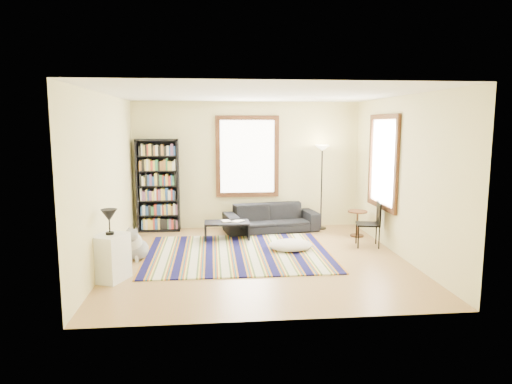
{
  "coord_description": "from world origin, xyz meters",
  "views": [
    {
      "loc": [
        -0.79,
        -7.59,
        2.32
      ],
      "look_at": [
        0.0,
        0.5,
        1.1
      ],
      "focal_mm": 32.0,
      "sensor_mm": 36.0,
      "label": 1
    }
  ],
  "objects": [
    {
      "name": "wall_left",
      "position": [
        -2.55,
        0.0,
        1.4
      ],
      "size": [
        0.1,
        5.0,
        2.8
      ],
      "primitive_type": "cube",
      "color": "beige",
      "rests_on": "floor"
    },
    {
      "name": "book_b",
      "position": [
        -0.35,
        1.48,
        0.37
      ],
      "size": [
        0.31,
        0.31,
        0.02
      ],
      "primitive_type": "imported",
      "rotation": [
        0.0,
        0.0,
        -0.73
      ],
      "color": "beige",
      "rests_on": "coffee_table"
    },
    {
      "name": "table_lamp",
      "position": [
        -2.3,
        -0.86,
        0.89
      ],
      "size": [
        0.3,
        0.3,
        0.38
      ],
      "primitive_type": null,
      "rotation": [
        0.0,
        0.0,
        -0.28
      ],
      "color": "black",
      "rests_on": "white_cabinet"
    },
    {
      "name": "ceiling",
      "position": [
        0.0,
        0.0,
        2.85
      ],
      "size": [
        5.0,
        5.0,
        0.1
      ],
      "primitive_type": "cube",
      "color": "white",
      "rests_on": "floor"
    },
    {
      "name": "floor_cushion",
      "position": [
        0.64,
        0.48,
        0.1
      ],
      "size": [
        0.99,
        0.89,
        0.2
      ],
      "primitive_type": "ellipsoid",
      "rotation": [
        0.0,
        0.0,
        -0.42
      ],
      "color": "beige",
      "rests_on": "floor"
    },
    {
      "name": "sofa",
      "position": [
        0.48,
        2.05,
        0.29
      ],
      "size": [
        1.12,
        2.12,
        0.59
      ],
      "primitive_type": "imported",
      "rotation": [
        0.0,
        0.0,
        0.17
      ],
      "color": "black",
      "rests_on": "floor"
    },
    {
      "name": "dog",
      "position": [
        -2.08,
        0.2,
        0.29
      ],
      "size": [
        0.59,
        0.68,
        0.58
      ],
      "primitive_type": null,
      "rotation": [
        0.0,
        0.0,
        -0.35
      ],
      "color": "#AAAAAA",
      "rests_on": "floor"
    },
    {
      "name": "bookshelf",
      "position": [
        -1.95,
        2.32,
        1.0
      ],
      "size": [
        0.9,
        0.3,
        2.0
      ],
      "primitive_type": "cube",
      "color": "black",
      "rests_on": "floor"
    },
    {
      "name": "book_a",
      "position": [
        -0.6,
        1.43,
        0.37
      ],
      "size": [
        0.26,
        0.21,
        0.02
      ],
      "primitive_type": "imported",
      "rotation": [
        0.0,
        0.0,
        0.18
      ],
      "color": "beige",
      "rests_on": "coffee_table"
    },
    {
      "name": "window_back",
      "position": [
        0.0,
        2.47,
        1.6
      ],
      "size": [
        1.2,
        0.06,
        1.6
      ],
      "primitive_type": "cube",
      "color": "white",
      "rests_on": "wall_back"
    },
    {
      "name": "wall_right",
      "position": [
        2.55,
        0.0,
        1.4
      ],
      "size": [
        0.1,
        5.0,
        2.8
      ],
      "primitive_type": "cube",
      "color": "beige",
      "rests_on": "floor"
    },
    {
      "name": "side_table",
      "position": [
        2.2,
        1.41,
        0.27
      ],
      "size": [
        0.48,
        0.48,
        0.54
      ],
      "primitive_type": "cylinder",
      "rotation": [
        0.0,
        0.0,
        0.21
      ],
      "color": "#4B2C12",
      "rests_on": "floor"
    },
    {
      "name": "window_right",
      "position": [
        2.47,
        0.8,
        1.6
      ],
      "size": [
        0.06,
        1.2,
        1.6
      ],
      "primitive_type": "cube",
      "color": "white",
      "rests_on": "wall_right"
    },
    {
      "name": "folding_chair",
      "position": [
        2.15,
        0.63,
        0.43
      ],
      "size": [
        0.49,
        0.48,
        0.86
      ],
      "primitive_type": "cube",
      "rotation": [
        0.0,
        0.0,
        -0.21
      ],
      "color": "black",
      "rests_on": "floor"
    },
    {
      "name": "rug",
      "position": [
        -0.34,
        0.36,
        0.01
      ],
      "size": [
        3.29,
        2.64,
        0.02
      ],
      "primitive_type": "cube",
      "color": "#0D0C3D",
      "rests_on": "floor"
    },
    {
      "name": "coffee_table",
      "position": [
        -0.5,
        1.43,
        0.18
      ],
      "size": [
        1.03,
        0.83,
        0.36
      ],
      "primitive_type": "cube",
      "rotation": [
        0.0,
        0.0,
        0.43
      ],
      "color": "black",
      "rests_on": "floor"
    },
    {
      "name": "wall_back",
      "position": [
        0.0,
        2.55,
        1.4
      ],
      "size": [
        5.0,
        0.1,
        2.8
      ],
      "primitive_type": "cube",
      "color": "beige",
      "rests_on": "floor"
    },
    {
      "name": "floor",
      "position": [
        0.0,
        0.0,
        -0.05
      ],
      "size": [
        5.0,
        5.0,
        0.1
      ],
      "primitive_type": "cube",
      "color": "#A3724A",
      "rests_on": "ground"
    },
    {
      "name": "floor_lamp",
      "position": [
        1.61,
        2.15,
        0.93
      ],
      "size": [
        0.34,
        0.34,
        1.86
      ],
      "primitive_type": null,
      "rotation": [
        0.0,
        0.0,
        0.13
      ],
      "color": "black",
      "rests_on": "floor"
    },
    {
      "name": "wall_front",
      "position": [
        0.0,
        -2.55,
        1.4
      ],
      "size": [
        5.0,
        0.1,
        2.8
      ],
      "primitive_type": "cube",
      "color": "beige",
      "rests_on": "floor"
    },
    {
      "name": "white_cabinet",
      "position": [
        -2.3,
        -0.86,
        0.35
      ],
      "size": [
        0.55,
        0.61,
        0.7
      ],
      "primitive_type": "cube",
      "rotation": [
        0.0,
        0.0,
        -0.41
      ],
      "color": "white",
      "rests_on": "floor"
    }
  ]
}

